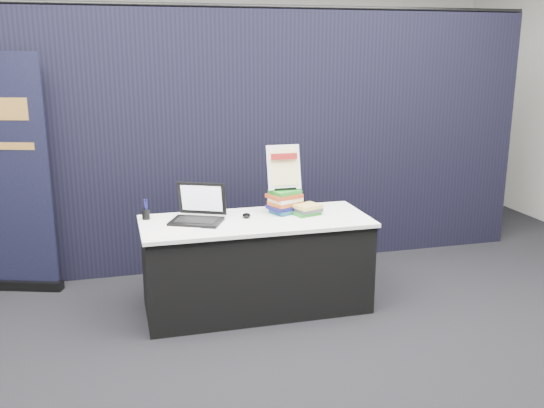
{
  "coord_description": "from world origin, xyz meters",
  "views": [
    {
      "loc": [
        -1.06,
        -3.91,
        2.06
      ],
      "look_at": [
        0.13,
        0.55,
        0.87
      ],
      "focal_mm": 40.0,
      "sensor_mm": 36.0,
      "label": 1
    }
  ],
  "objects_px": {
    "display_table": "(256,264)",
    "book_stack_short": "(307,210)",
    "info_sign": "(284,168)",
    "pullup_banner": "(4,189)",
    "laptop": "(195,213)",
    "book_stack_tall": "(285,201)",
    "stacking_chair": "(311,212)"
  },
  "relations": [
    {
      "from": "stacking_chair",
      "to": "display_table",
      "type": "bearing_deg",
      "value": -139.17
    },
    {
      "from": "book_stack_short",
      "to": "stacking_chair",
      "type": "distance_m",
      "value": 0.97
    },
    {
      "from": "laptop",
      "to": "info_sign",
      "type": "bearing_deg",
      "value": 32.19
    },
    {
      "from": "info_sign",
      "to": "pullup_banner",
      "type": "bearing_deg",
      "value": 162.19
    },
    {
      "from": "display_table",
      "to": "info_sign",
      "type": "relative_size",
      "value": 4.83
    },
    {
      "from": "laptop",
      "to": "pullup_banner",
      "type": "distance_m",
      "value": 1.74
    },
    {
      "from": "stacking_chair",
      "to": "info_sign",
      "type": "bearing_deg",
      "value": -132.61
    },
    {
      "from": "info_sign",
      "to": "pullup_banner",
      "type": "relative_size",
      "value": 0.18
    },
    {
      "from": "laptop",
      "to": "info_sign",
      "type": "distance_m",
      "value": 0.81
    },
    {
      "from": "book_stack_short",
      "to": "stacking_chair",
      "type": "relative_size",
      "value": 0.25
    },
    {
      "from": "info_sign",
      "to": "pullup_banner",
      "type": "height_order",
      "value": "pullup_banner"
    },
    {
      "from": "laptop",
      "to": "stacking_chair",
      "type": "relative_size",
      "value": 0.5
    },
    {
      "from": "book_stack_tall",
      "to": "stacking_chair",
      "type": "relative_size",
      "value": 0.3
    },
    {
      "from": "book_stack_tall",
      "to": "info_sign",
      "type": "relative_size",
      "value": 0.75
    },
    {
      "from": "laptop",
      "to": "book_stack_short",
      "type": "distance_m",
      "value": 0.9
    },
    {
      "from": "book_stack_short",
      "to": "info_sign",
      "type": "distance_m",
      "value": 0.39
    },
    {
      "from": "pullup_banner",
      "to": "display_table",
      "type": "bearing_deg",
      "value": -6.99
    },
    {
      "from": "book_stack_tall",
      "to": "stacking_chair",
      "type": "distance_m",
      "value": 0.97
    },
    {
      "from": "book_stack_tall",
      "to": "laptop",
      "type": "bearing_deg",
      "value": -175.28
    },
    {
      "from": "laptop",
      "to": "stacking_chair",
      "type": "bearing_deg",
      "value": 58.93
    },
    {
      "from": "display_table",
      "to": "pullup_banner",
      "type": "bearing_deg",
      "value": 154.29
    },
    {
      "from": "book_stack_tall",
      "to": "book_stack_short",
      "type": "distance_m",
      "value": 0.2
    },
    {
      "from": "display_table",
      "to": "book_stack_short",
      "type": "xyz_separation_m",
      "value": [
        0.43,
        0.03,
        0.42
      ]
    },
    {
      "from": "laptop",
      "to": "book_stack_tall",
      "type": "xyz_separation_m",
      "value": [
        0.74,
        0.06,
        0.03
      ]
    },
    {
      "from": "info_sign",
      "to": "stacking_chair",
      "type": "distance_m",
      "value": 1.07
    },
    {
      "from": "display_table",
      "to": "book_stack_short",
      "type": "bearing_deg",
      "value": 4.08
    },
    {
      "from": "book_stack_short",
      "to": "display_table",
      "type": "bearing_deg",
      "value": -175.92
    },
    {
      "from": "display_table",
      "to": "book_stack_short",
      "type": "relative_size",
      "value": 7.68
    },
    {
      "from": "laptop",
      "to": "book_stack_tall",
      "type": "bearing_deg",
      "value": 29.86
    },
    {
      "from": "book_stack_tall",
      "to": "pullup_banner",
      "type": "bearing_deg",
      "value": 160.18
    },
    {
      "from": "display_table",
      "to": "laptop",
      "type": "relative_size",
      "value": 3.88
    },
    {
      "from": "book_stack_tall",
      "to": "book_stack_short",
      "type": "height_order",
      "value": "book_stack_tall"
    }
  ]
}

